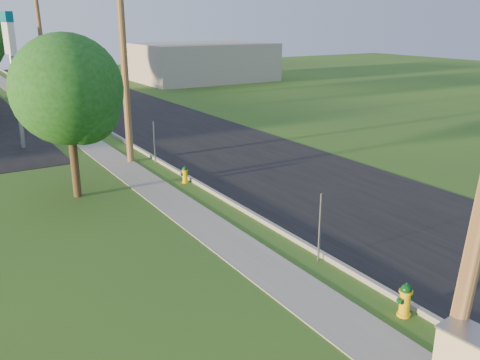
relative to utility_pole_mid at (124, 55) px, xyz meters
name	(u,v)px	position (x,y,z in m)	size (l,w,h in m)	color
ground_plane	(438,340)	(0.60, -17.00, -4.95)	(140.00, 140.00, 0.00)	#2C4C1E
road	(307,182)	(5.10, -7.00, -4.94)	(8.00, 120.00, 0.02)	black
curb	(224,198)	(1.10, -7.00, -4.88)	(0.15, 120.00, 0.15)	gray
sidewalk	(181,208)	(-0.65, -7.00, -4.94)	(1.50, 120.00, 0.03)	gray
utility_pole_mid	(124,55)	(0.00, 0.00, 0.00)	(1.40, 0.32, 9.80)	brown
utility_pole_far	(42,43)	(0.00, 18.00, -0.15)	(1.40, 0.32, 9.50)	brown
sign_post_near	(320,228)	(0.85, -12.80, -3.95)	(0.05, 0.04, 2.00)	gray
sign_post_mid	(154,143)	(0.85, -1.00, -3.95)	(0.05, 0.04, 2.00)	gray
sign_post_far	(83,106)	(0.85, 11.20, -3.95)	(0.05, 0.04, 2.00)	gray
price_pylon	(10,41)	(-3.90, 5.50, 0.48)	(0.34, 2.04, 6.85)	gray
distant_building	(203,62)	(18.60, 28.00, -2.95)	(14.00, 10.00, 4.00)	#A0998A
tree_verge	(71,94)	(-3.38, -3.81, -1.04)	(4.01, 4.01, 6.08)	#3B2B1B
hydrant_near	(405,300)	(0.72, -15.97, -4.54)	(0.42, 0.38, 0.84)	gold
hydrant_mid	(185,175)	(0.78, -4.36, -4.60)	(0.37, 0.33, 0.72)	#EAB306
hydrant_far	(83,116)	(0.72, 10.99, -4.57)	(0.41, 0.36, 0.79)	gold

